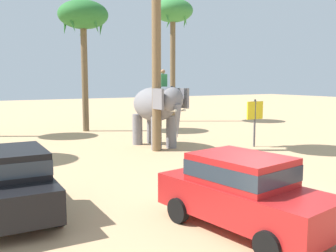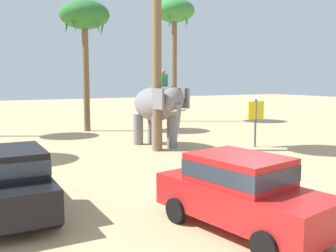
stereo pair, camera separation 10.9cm
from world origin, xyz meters
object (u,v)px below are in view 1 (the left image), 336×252
Objects in this scene: car_sedan_foreground at (243,190)px; signboard_yellow at (255,114)px; palm_tree_leaning_seaward at (83,19)px; car_parked_far_side at (12,180)px; palm_tree_near_hut at (173,15)px; elephant_with_mahout at (156,108)px.

signboard_yellow reaches higher than car_sedan_foreground.
car_sedan_foreground is 0.51× the size of palm_tree_leaning_seaward.
car_sedan_foreground and car_parked_far_side have the same top height.
palm_tree_near_hut reaches higher than signboard_yellow.
car_parked_far_side is 0.49× the size of palm_tree_leaning_seaward.
palm_tree_leaning_seaward reaches higher than car_parked_far_side.
signboard_yellow is (7.68, 8.04, 0.76)m from car_sedan_foreground.
palm_tree_near_hut is (10.09, 20.36, 7.54)m from car_sedan_foreground.
signboard_yellow is at bearing -28.67° from elephant_with_mahout.
signboard_yellow reaches higher than car_parked_far_side.
palm_tree_leaning_seaward is 12.75m from signboard_yellow.
signboard_yellow is (5.61, -10.00, -5.58)m from palm_tree_leaning_seaward.
elephant_with_mahout is at bearing -124.24° from palm_tree_near_hut.
palm_tree_leaning_seaward is (-1.26, 7.62, 5.28)m from elephant_with_mahout.
palm_tree_near_hut is at bearing 55.76° from elephant_with_mahout.
signboard_yellow is (4.36, -2.38, -0.30)m from elephant_with_mahout.
elephant_with_mahout is 13.66m from palm_tree_near_hut.
car_sedan_foreground is at bearing -96.54° from palm_tree_leaning_seaward.
elephant_with_mahout reaches higher than car_parked_far_side.
palm_tree_leaning_seaward is at bearing 66.00° from car_parked_far_side.
palm_tree_leaning_seaward is 3.51× the size of signboard_yellow.
palm_tree_leaning_seaward is at bearing 83.46° from car_sedan_foreground.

